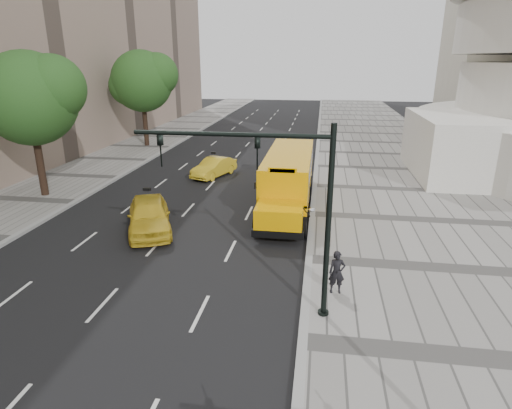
# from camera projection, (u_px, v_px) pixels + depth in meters

# --- Properties ---
(ground) EXTENTS (140.00, 140.00, 0.00)m
(ground) POSITION_uv_depth(u_px,v_px,m) (205.00, 211.00, 24.12)
(ground) COLOR black
(ground) RESTS_ON ground
(sidewalk_museum) EXTENTS (12.00, 140.00, 0.15)m
(sidewalk_museum) POSITION_uv_depth(u_px,v_px,m) (428.00, 221.00, 22.39)
(sidewalk_museum) COLOR gray
(sidewalk_museum) RESTS_ON ground
(sidewalk_far) EXTENTS (6.00, 140.00, 0.15)m
(sidewalk_far) POSITION_uv_depth(u_px,v_px,m) (28.00, 200.00, 25.66)
(sidewalk_far) COLOR gray
(sidewalk_far) RESTS_ON ground
(curb_museum) EXTENTS (0.30, 140.00, 0.15)m
(curb_museum) POSITION_uv_depth(u_px,v_px,m) (312.00, 215.00, 23.24)
(curb_museum) COLOR gray
(curb_museum) RESTS_ON ground
(curb_far) EXTENTS (0.30, 140.00, 0.15)m
(curb_far) POSITION_uv_depth(u_px,v_px,m) (74.00, 203.00, 25.23)
(curb_far) COLOR gray
(curb_far) RESTS_ON ground
(tree_b) EXTENTS (6.07, 5.40, 8.65)m
(tree_b) POSITION_uv_depth(u_px,v_px,m) (31.00, 98.00, 24.61)
(tree_b) COLOR black
(tree_b) RESTS_ON ground
(tree_c) EXTENTS (6.34, 5.64, 8.99)m
(tree_c) POSITION_uv_depth(u_px,v_px,m) (143.00, 81.00, 39.76)
(tree_c) COLOR black
(tree_c) RESTS_ON ground
(school_bus) EXTENTS (2.96, 11.56, 3.19)m
(school_bus) POSITION_uv_depth(u_px,v_px,m) (289.00, 175.00, 24.77)
(school_bus) COLOR #E59C01
(school_bus) RESTS_ON ground
(taxi_near) EXTENTS (3.75, 5.31, 1.68)m
(taxi_near) POSITION_uv_depth(u_px,v_px,m) (149.00, 215.00, 21.01)
(taxi_near) COLOR gold
(taxi_near) RESTS_ON ground
(taxi_far) EXTENTS (2.77, 4.34, 1.35)m
(taxi_far) POSITION_uv_depth(u_px,v_px,m) (214.00, 167.00, 30.99)
(taxi_far) COLOR gold
(taxi_far) RESTS_ON ground
(pedestrian) EXTENTS (0.62, 0.45, 1.59)m
(pedestrian) POSITION_uv_depth(u_px,v_px,m) (337.00, 272.00, 15.15)
(pedestrian) COLOR black
(pedestrian) RESTS_ON sidewalk_museum
(traffic_signal) EXTENTS (6.18, 0.36, 6.40)m
(traffic_signal) POSITION_uv_depth(u_px,v_px,m) (283.00, 198.00, 13.03)
(traffic_signal) COLOR black
(traffic_signal) RESTS_ON ground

